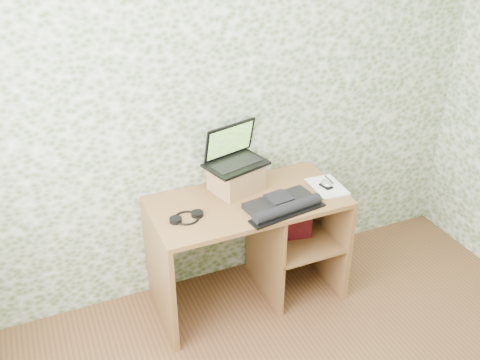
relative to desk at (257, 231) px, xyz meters
name	(u,v)px	position (x,y,z in m)	size (l,w,h in m)	color
wall_back	(228,98)	(-0.08, 0.28, 0.82)	(3.50, 3.50, 0.00)	silver
desk	(257,231)	(0.00, 0.00, 0.00)	(1.20, 0.60, 0.75)	brown
riser	(236,178)	(-0.10, 0.12, 0.35)	(0.29, 0.24, 0.17)	#997144
laptop	(234,154)	(-0.10, 0.15, 0.50)	(0.42, 0.35, 0.24)	black
keyboard	(283,205)	(0.07, -0.20, 0.29)	(0.50, 0.31, 0.07)	black
headphones	(187,217)	(-0.49, -0.08, 0.28)	(0.21, 0.16, 0.03)	black
notepad	(327,187)	(0.44, -0.09, 0.28)	(0.19, 0.27, 0.01)	silver
mouse	(326,185)	(0.43, -0.10, 0.30)	(0.06, 0.09, 0.03)	silver
pen	(329,179)	(0.50, -0.03, 0.28)	(0.01, 0.01, 0.11)	black
red_box	(291,217)	(0.23, -0.03, 0.07)	(0.27, 0.09, 0.32)	maroon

